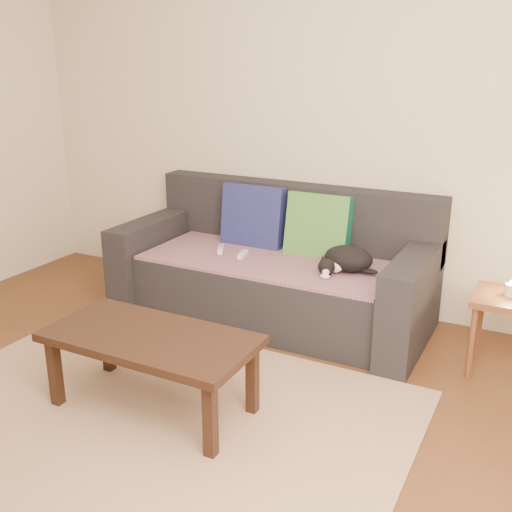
# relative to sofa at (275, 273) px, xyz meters

# --- Properties ---
(ground) EXTENTS (4.50, 4.50, 0.00)m
(ground) POSITION_rel_sofa_xyz_m (0.00, -1.57, -0.31)
(ground) COLOR brown
(ground) RESTS_ON ground
(back_wall) EXTENTS (4.50, 0.04, 2.60)m
(back_wall) POSITION_rel_sofa_xyz_m (0.00, 0.43, 0.99)
(back_wall) COLOR beige
(back_wall) RESTS_ON ground
(sofa) EXTENTS (2.10, 0.94, 0.87)m
(sofa) POSITION_rel_sofa_xyz_m (0.00, 0.00, 0.00)
(sofa) COLOR #232328
(sofa) RESTS_ON ground
(throw_blanket) EXTENTS (1.66, 0.74, 0.02)m
(throw_blanket) POSITION_rel_sofa_xyz_m (0.00, -0.09, 0.12)
(throw_blanket) COLOR #41284C
(throw_blanket) RESTS_ON sofa
(cushion_navy) EXTENTS (0.46, 0.17, 0.47)m
(cushion_navy) POSITION_rel_sofa_xyz_m (-0.25, 0.17, 0.32)
(cushion_navy) COLOR #12124D
(cushion_navy) RESTS_ON throw_blanket
(cushion_green) EXTENTS (0.44, 0.19, 0.45)m
(cushion_green) POSITION_rel_sofa_xyz_m (0.24, 0.17, 0.32)
(cushion_green) COLOR #0C5344
(cushion_green) RESTS_ON throw_blanket
(cat) EXTENTS (0.39, 0.37, 0.16)m
(cat) POSITION_rel_sofa_xyz_m (0.54, -0.09, 0.21)
(cat) COLOR black
(cat) RESTS_ON throw_blanket
(wii_remote_a) EXTENTS (0.10, 0.15, 0.03)m
(wii_remote_a) POSITION_rel_sofa_xyz_m (-0.36, -0.10, 0.15)
(wii_remote_a) COLOR white
(wii_remote_a) RESTS_ON throw_blanket
(wii_remote_b) EXTENTS (0.07, 0.15, 0.03)m
(wii_remote_b) POSITION_rel_sofa_xyz_m (-0.18, -0.13, 0.15)
(wii_remote_b) COLOR white
(wii_remote_b) RESTS_ON throw_blanket
(side_table) EXTENTS (0.38, 0.38, 0.47)m
(side_table) POSITION_rel_sofa_xyz_m (1.49, -0.14, 0.08)
(side_table) COLOR brown
(side_table) RESTS_ON ground
(candle) EXTENTS (0.06, 0.06, 0.09)m
(candle) POSITION_rel_sofa_xyz_m (1.49, -0.14, 0.20)
(candle) COLOR beige
(candle) RESTS_ON side_table
(rug) EXTENTS (2.50, 1.80, 0.01)m
(rug) POSITION_rel_sofa_xyz_m (0.00, -1.42, -0.30)
(rug) COLOR tan
(rug) RESTS_ON ground
(coffee_table) EXTENTS (1.05, 0.52, 0.42)m
(coffee_table) POSITION_rel_sofa_xyz_m (-0.03, -1.35, 0.06)
(coffee_table) COLOR black
(coffee_table) RESTS_ON rug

